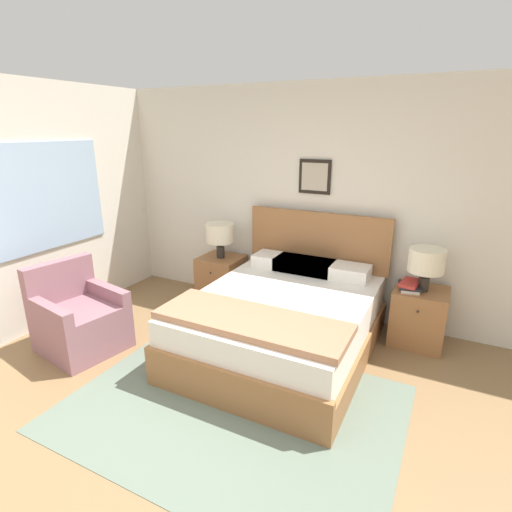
# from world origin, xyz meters

# --- Properties ---
(ground_plane) EXTENTS (16.00, 16.00, 0.00)m
(ground_plane) POSITION_xyz_m (0.00, 0.00, 0.00)
(ground_plane) COLOR olive
(wall_back) EXTENTS (7.40, 0.09, 2.60)m
(wall_back) POSITION_xyz_m (-0.00, 2.89, 1.30)
(wall_back) COLOR silver
(wall_back) RESTS_ON ground_plane
(wall_left) EXTENTS (0.08, 5.26, 2.60)m
(wall_left) POSITION_xyz_m (-2.53, 1.43, 1.30)
(wall_left) COLOR silver
(wall_left) RESTS_ON ground_plane
(area_rug_main) EXTENTS (2.56, 1.89, 0.01)m
(area_rug_main) POSITION_xyz_m (0.07, 0.83, 0.00)
(area_rug_main) COLOR slate
(area_rug_main) RESTS_ON ground_plane
(bed) EXTENTS (1.63, 2.04, 1.22)m
(bed) POSITION_xyz_m (0.08, 1.82, 0.33)
(bed) COLOR #936038
(bed) RESTS_ON ground_plane
(armchair) EXTENTS (0.85, 0.81, 0.86)m
(armchair) POSITION_xyz_m (-1.75, 0.95, 0.30)
(armchair) COLOR #8E606B
(armchair) RESTS_ON ground_plane
(nightstand_near_window) EXTENTS (0.51, 0.50, 0.58)m
(nightstand_near_window) POSITION_xyz_m (-1.09, 2.57, 0.29)
(nightstand_near_window) COLOR #936038
(nightstand_near_window) RESTS_ON ground_plane
(nightstand_by_door) EXTENTS (0.51, 0.50, 0.58)m
(nightstand_by_door) POSITION_xyz_m (1.25, 2.57, 0.29)
(nightstand_by_door) COLOR #936038
(nightstand_by_door) RESTS_ON ground_plane
(table_lamp_near_window) EXTENTS (0.34, 0.34, 0.43)m
(table_lamp_near_window) POSITION_xyz_m (-1.09, 2.56, 0.89)
(table_lamp_near_window) COLOR #2D2823
(table_lamp_near_window) RESTS_ON nightstand_near_window
(table_lamp_by_door) EXTENTS (0.34, 0.34, 0.43)m
(table_lamp_by_door) POSITION_xyz_m (1.25, 2.56, 0.89)
(table_lamp_by_door) COLOR #2D2823
(table_lamp_by_door) RESTS_ON nightstand_by_door
(book_thick_bottom) EXTENTS (0.21, 0.28, 0.03)m
(book_thick_bottom) POSITION_xyz_m (1.13, 2.53, 0.60)
(book_thick_bottom) COLOR silver
(book_thick_bottom) RESTS_ON nightstand_by_door
(book_hardcover_middle) EXTENTS (0.25, 0.28, 0.02)m
(book_hardcover_middle) POSITION_xyz_m (1.13, 2.53, 0.63)
(book_hardcover_middle) COLOR #232328
(book_hardcover_middle) RESTS_ON book_thick_bottom
(book_novel_upper) EXTENTS (0.20, 0.30, 0.03)m
(book_novel_upper) POSITION_xyz_m (1.13, 2.53, 0.65)
(book_novel_upper) COLOR #B7332D
(book_novel_upper) RESTS_ON book_hardcover_middle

